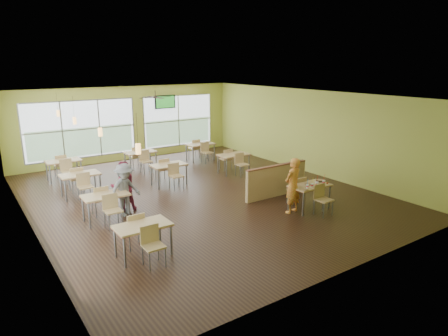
% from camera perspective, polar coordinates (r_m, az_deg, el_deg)
% --- Properties ---
extents(room, '(12.00, 12.04, 3.20)m').
position_cam_1_polar(room, '(12.71, -3.81, 3.06)').
color(room, black).
rests_on(room, ground).
extents(window_bays, '(9.24, 10.24, 2.38)m').
position_cam_1_polar(window_bays, '(14.54, -19.16, 3.26)').
color(window_bays, white).
rests_on(window_bays, room).
extents(main_table, '(1.22, 1.52, 0.87)m').
position_cam_1_polar(main_table, '(11.90, 12.15, -2.91)').
color(main_table, tan).
rests_on(main_table, floor).
extents(half_wall_divider, '(2.40, 0.14, 1.04)m').
position_cam_1_polar(half_wall_divider, '(12.92, 7.49, -1.78)').
color(half_wall_divider, tan).
rests_on(half_wall_divider, floor).
extents(dining_tables, '(6.92, 8.72, 0.87)m').
position_cam_1_polar(dining_tables, '(13.97, -11.05, -0.19)').
color(dining_tables, tan).
rests_on(dining_tables, floor).
extents(pendant_lights, '(0.11, 7.31, 0.86)m').
position_cam_1_polar(pendant_lights, '(11.95, -18.98, 5.68)').
color(pendant_lights, '#2D2119').
rests_on(pendant_lights, ceiling).
extents(ceiling_fan, '(1.25, 1.25, 0.29)m').
position_cam_1_polar(ceiling_fan, '(15.16, -9.78, 9.94)').
color(ceiling_fan, '#2D2119').
rests_on(ceiling_fan, ceiling).
extents(tv_backwall, '(1.00, 0.07, 0.60)m').
position_cam_1_polar(tv_backwall, '(18.58, -8.42, 9.33)').
color(tv_backwall, black).
rests_on(tv_backwall, wall_back).
extents(man_plaid, '(0.65, 0.49, 1.61)m').
position_cam_1_polar(man_plaid, '(11.51, 9.78, -2.49)').
color(man_plaid, '#E24819').
rests_on(man_plaid, floor).
extents(patron_maroon, '(0.80, 0.66, 1.48)m').
position_cam_1_polar(patron_maroon, '(11.84, -14.20, -2.56)').
color(patron_maroon, maroon).
rests_on(patron_maroon, floor).
extents(patron_grey, '(1.10, 0.83, 1.50)m').
position_cam_1_polar(patron_grey, '(11.50, -13.98, -3.02)').
color(patron_grey, slate).
rests_on(patron_grey, floor).
extents(cup_blue, '(0.08, 0.08, 0.30)m').
position_cam_1_polar(cup_blue, '(11.51, 11.82, -2.56)').
color(cup_blue, white).
rests_on(cup_blue, main_table).
extents(cup_yellow, '(0.08, 0.08, 0.30)m').
position_cam_1_polar(cup_yellow, '(11.64, 12.47, -2.40)').
color(cup_yellow, white).
rests_on(cup_yellow, main_table).
extents(cup_red_near, '(0.10, 0.10, 0.36)m').
position_cam_1_polar(cup_red_near, '(11.74, 13.13, -2.23)').
color(cup_red_near, white).
rests_on(cup_red_near, main_table).
extents(cup_red_far, '(0.09, 0.09, 0.33)m').
position_cam_1_polar(cup_red_far, '(11.99, 14.08, -1.95)').
color(cup_red_far, white).
rests_on(cup_red_far, main_table).
extents(food_basket, '(0.23, 0.23, 0.05)m').
position_cam_1_polar(food_basket, '(12.25, 13.50, -1.75)').
color(food_basket, black).
rests_on(food_basket, main_table).
extents(ketchup_cup, '(0.06, 0.06, 0.03)m').
position_cam_1_polar(ketchup_cup, '(12.11, 14.54, -2.09)').
color(ketchup_cup, '#9B2005').
rests_on(ketchup_cup, main_table).
extents(wrapper_left, '(0.16, 0.15, 0.04)m').
position_cam_1_polar(wrapper_left, '(11.35, 11.70, -3.02)').
color(wrapper_left, tan).
rests_on(wrapper_left, main_table).
extents(wrapper_mid, '(0.26, 0.24, 0.05)m').
position_cam_1_polar(wrapper_mid, '(11.85, 11.90, -2.23)').
color(wrapper_mid, tan).
rests_on(wrapper_mid, main_table).
extents(wrapper_right, '(0.17, 0.16, 0.03)m').
position_cam_1_polar(wrapper_right, '(11.81, 13.90, -2.45)').
color(wrapper_right, tan).
rests_on(wrapper_right, main_table).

